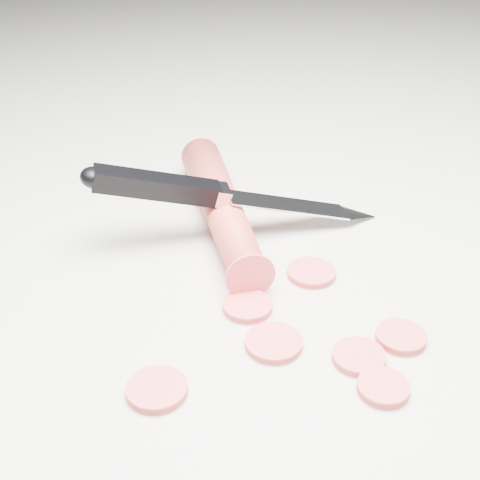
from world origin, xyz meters
TOP-DOWN VIEW (x-y plane):
  - ground at (0.00, 0.00)m, footprint 2.40×2.40m
  - carrot at (0.06, 0.08)m, footprint 0.12×0.20m
  - carrot_slice_0 at (-0.09, -0.05)m, footprint 0.04×0.04m
  - carrot_slice_1 at (0.03, -0.11)m, footprint 0.04×0.04m
  - carrot_slice_2 at (-0.01, -0.07)m, footprint 0.04×0.04m
  - carrot_slice_3 at (0.06, -0.12)m, footprint 0.03×0.03m
  - carrot_slice_4 at (0.07, -0.02)m, footprint 0.04×0.04m
  - carrot_slice_5 at (0.00, -0.03)m, footprint 0.04×0.04m
  - carrot_slice_6 at (0.02, -0.14)m, footprint 0.03×0.03m
  - kitchen_knife at (0.07, 0.06)m, footprint 0.24×0.14m

SIDE VIEW (x-z plane):
  - ground at x=0.00m, z-range 0.00..0.00m
  - carrot_slice_2 at x=-0.01m, z-range 0.00..0.01m
  - carrot_slice_4 at x=0.07m, z-range 0.00..0.01m
  - carrot_slice_1 at x=0.03m, z-range 0.00..0.01m
  - carrot_slice_5 at x=0.00m, z-range 0.00..0.01m
  - carrot_slice_0 at x=-0.09m, z-range 0.00..0.01m
  - carrot_slice_3 at x=0.06m, z-range 0.00..0.01m
  - carrot_slice_6 at x=0.02m, z-range 0.00..0.01m
  - carrot at x=0.06m, z-range 0.00..0.04m
  - kitchen_knife at x=0.07m, z-range 0.00..0.08m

